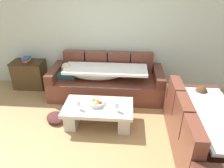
{
  "coord_description": "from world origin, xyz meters",
  "views": [
    {
      "loc": [
        0.44,
        -2.45,
        2.41
      ],
      "look_at": [
        0.15,
        1.09,
        0.55
      ],
      "focal_mm": 33.97,
      "sensor_mm": 36.0,
      "label": 1
    }
  ],
  "objects_px": {
    "wine_glass_near_right": "(117,105)",
    "wine_glass_near_left": "(79,103)",
    "couch_near_window": "(204,132)",
    "crumpled_garment": "(56,118)",
    "couch_along_wall": "(105,81)",
    "book_stack_on_cabinet": "(26,59)",
    "coffee_table": "(98,113)",
    "open_magazine": "(110,104)",
    "side_cabinet": "(30,74)",
    "fruit_bowl": "(97,103)"
  },
  "relations": [
    {
      "from": "couch_near_window",
      "to": "book_stack_on_cabinet",
      "type": "relative_size",
      "value": 9.32
    },
    {
      "from": "couch_near_window",
      "to": "book_stack_on_cabinet",
      "type": "distance_m",
      "value": 3.89
    },
    {
      "from": "fruit_bowl",
      "to": "wine_glass_near_left",
      "type": "bearing_deg",
      "value": -150.81
    },
    {
      "from": "coffee_table",
      "to": "couch_near_window",
      "type": "bearing_deg",
      "value": -17.08
    },
    {
      "from": "couch_near_window",
      "to": "open_magazine",
      "type": "relative_size",
      "value": 7.15
    },
    {
      "from": "couch_near_window",
      "to": "coffee_table",
      "type": "bearing_deg",
      "value": 72.92
    },
    {
      "from": "couch_near_window",
      "to": "fruit_bowl",
      "type": "distance_m",
      "value": 1.76
    },
    {
      "from": "couch_near_window",
      "to": "crumpled_garment",
      "type": "xyz_separation_m",
      "value": [
        -2.44,
        0.53,
        -0.28
      ]
    },
    {
      "from": "couch_near_window",
      "to": "open_magazine",
      "type": "height_order",
      "value": "couch_near_window"
    },
    {
      "from": "couch_along_wall",
      "to": "wine_glass_near_left",
      "type": "distance_m",
      "value": 1.22
    },
    {
      "from": "couch_along_wall",
      "to": "wine_glass_near_right",
      "type": "relative_size",
      "value": 14.36
    },
    {
      "from": "fruit_bowl",
      "to": "crumpled_garment",
      "type": "height_order",
      "value": "fruit_bowl"
    },
    {
      "from": "coffee_table",
      "to": "crumpled_garment",
      "type": "distance_m",
      "value": 0.82
    },
    {
      "from": "side_cabinet",
      "to": "book_stack_on_cabinet",
      "type": "distance_m",
      "value": 0.38
    },
    {
      "from": "couch_near_window",
      "to": "crumpled_garment",
      "type": "distance_m",
      "value": 2.51
    },
    {
      "from": "side_cabinet",
      "to": "book_stack_on_cabinet",
      "type": "height_order",
      "value": "book_stack_on_cabinet"
    },
    {
      "from": "wine_glass_near_right",
      "to": "fruit_bowl",
      "type": "bearing_deg",
      "value": 156.21
    },
    {
      "from": "couch_near_window",
      "to": "wine_glass_near_left",
      "type": "bearing_deg",
      "value": 79.0
    },
    {
      "from": "couch_along_wall",
      "to": "fruit_bowl",
      "type": "xyz_separation_m",
      "value": [
        -0.02,
        -1.01,
        0.09
      ]
    },
    {
      "from": "coffee_table",
      "to": "side_cabinet",
      "type": "relative_size",
      "value": 1.67
    },
    {
      "from": "side_cabinet",
      "to": "fruit_bowl",
      "type": "bearing_deg",
      "value": -35.16
    },
    {
      "from": "couch_along_wall",
      "to": "book_stack_on_cabinet",
      "type": "height_order",
      "value": "couch_along_wall"
    },
    {
      "from": "wine_glass_near_left",
      "to": "crumpled_garment",
      "type": "distance_m",
      "value": 0.68
    },
    {
      "from": "couch_along_wall",
      "to": "open_magazine",
      "type": "distance_m",
      "value": 1.01
    },
    {
      "from": "couch_near_window",
      "to": "couch_along_wall",
      "type": "bearing_deg",
      "value": 46.79
    },
    {
      "from": "couch_along_wall",
      "to": "open_magazine",
      "type": "bearing_deg",
      "value": -78.38
    },
    {
      "from": "open_magazine",
      "to": "crumpled_garment",
      "type": "relative_size",
      "value": 0.7
    },
    {
      "from": "couch_along_wall",
      "to": "fruit_bowl",
      "type": "relative_size",
      "value": 8.51
    },
    {
      "from": "couch_along_wall",
      "to": "crumpled_garment",
      "type": "bearing_deg",
      "value": -128.07
    },
    {
      "from": "crumpled_garment",
      "to": "fruit_bowl",
      "type": "bearing_deg",
      "value": -0.05
    },
    {
      "from": "coffee_table",
      "to": "wine_glass_near_left",
      "type": "relative_size",
      "value": 7.23
    },
    {
      "from": "wine_glass_near_right",
      "to": "book_stack_on_cabinet",
      "type": "height_order",
      "value": "book_stack_on_cabinet"
    },
    {
      "from": "book_stack_on_cabinet",
      "to": "crumpled_garment",
      "type": "height_order",
      "value": "book_stack_on_cabinet"
    },
    {
      "from": "couch_along_wall",
      "to": "open_magazine",
      "type": "relative_size",
      "value": 8.51
    },
    {
      "from": "couch_near_window",
      "to": "side_cabinet",
      "type": "xyz_separation_m",
      "value": [
        -3.43,
        1.77,
        -0.02
      ]
    },
    {
      "from": "fruit_bowl",
      "to": "couch_along_wall",
      "type": "bearing_deg",
      "value": 88.66
    },
    {
      "from": "coffee_table",
      "to": "wine_glass_near_right",
      "type": "xyz_separation_m",
      "value": [
        0.33,
        -0.13,
        0.26
      ]
    },
    {
      "from": "couch_along_wall",
      "to": "book_stack_on_cabinet",
      "type": "distance_m",
      "value": 1.85
    },
    {
      "from": "book_stack_on_cabinet",
      "to": "coffee_table",
      "type": "bearing_deg",
      "value": -35.28
    },
    {
      "from": "open_magazine",
      "to": "couch_near_window",
      "type": "bearing_deg",
      "value": -36.29
    },
    {
      "from": "crumpled_garment",
      "to": "open_magazine",
      "type": "bearing_deg",
      "value": 1.33
    },
    {
      "from": "fruit_bowl",
      "to": "book_stack_on_cabinet",
      "type": "height_order",
      "value": "book_stack_on_cabinet"
    },
    {
      "from": "coffee_table",
      "to": "crumpled_garment",
      "type": "height_order",
      "value": "coffee_table"
    },
    {
      "from": "open_magazine",
      "to": "book_stack_on_cabinet",
      "type": "distance_m",
      "value": 2.37
    },
    {
      "from": "couch_along_wall",
      "to": "wine_glass_near_left",
      "type": "relative_size",
      "value": 14.36
    },
    {
      "from": "wine_glass_near_right",
      "to": "wine_glass_near_left",
      "type": "bearing_deg",
      "value": 179.79
    },
    {
      "from": "fruit_bowl",
      "to": "book_stack_on_cabinet",
      "type": "distance_m",
      "value": 2.18
    },
    {
      "from": "couch_along_wall",
      "to": "crumpled_garment",
      "type": "xyz_separation_m",
      "value": [
        -0.79,
        -1.01,
        -0.27
      ]
    },
    {
      "from": "fruit_bowl",
      "to": "couch_near_window",
      "type": "bearing_deg",
      "value": -17.71
    },
    {
      "from": "couch_along_wall",
      "to": "couch_near_window",
      "type": "xyz_separation_m",
      "value": [
        1.65,
        -1.55,
        0.01
      ]
    }
  ]
}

